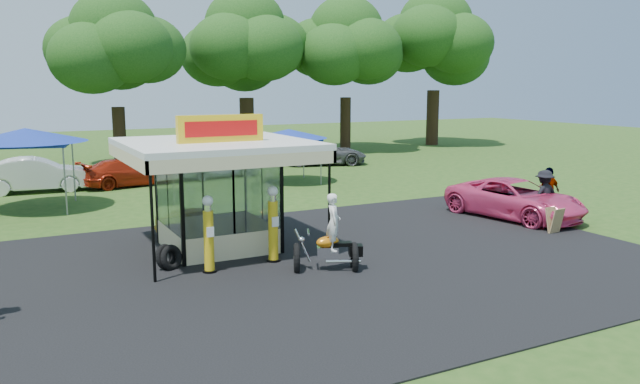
% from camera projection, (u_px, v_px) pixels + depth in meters
% --- Properties ---
extents(ground, '(120.00, 120.00, 0.00)m').
position_uv_depth(ground, '(356.00, 284.00, 15.99)').
color(ground, '#264A17').
rests_on(ground, ground).
extents(asphalt_apron, '(20.00, 14.00, 0.04)m').
position_uv_depth(asphalt_apron, '(320.00, 264.00, 17.73)').
color(asphalt_apron, black).
rests_on(asphalt_apron, ground).
extents(gas_station_kiosk, '(5.40, 5.40, 4.18)m').
position_uv_depth(gas_station_kiosk, '(217.00, 192.00, 19.14)').
color(gas_station_kiosk, white).
rests_on(gas_station_kiosk, ground).
extents(gas_pump_left, '(0.40, 0.40, 2.15)m').
position_uv_depth(gas_pump_left, '(209.00, 236.00, 16.75)').
color(gas_pump_left, black).
rests_on(gas_pump_left, ground).
extents(gas_pump_right, '(0.42, 0.42, 2.23)m').
position_uv_depth(gas_pump_right, '(273.00, 226.00, 17.78)').
color(gas_pump_right, black).
rests_on(gas_pump_right, ground).
extents(motorcycle, '(1.97, 1.53, 2.25)m').
position_uv_depth(motorcycle, '(331.00, 240.00, 16.98)').
color(motorcycle, black).
rests_on(motorcycle, ground).
extents(spare_tires, '(0.92, 0.82, 0.74)m').
position_uv_depth(spare_tires, '(168.00, 257.00, 17.17)').
color(spare_tires, black).
rests_on(spare_tires, ground).
extents(a_frame_sign, '(0.51, 0.47, 0.90)m').
position_uv_depth(a_frame_sign, '(554.00, 221.00, 21.32)').
color(a_frame_sign, '#593819').
rests_on(a_frame_sign, ground).
extents(kiosk_car, '(2.82, 1.13, 0.96)m').
position_uv_depth(kiosk_car, '(198.00, 220.00, 21.29)').
color(kiosk_car, gold).
rests_on(kiosk_car, ground).
extents(pink_sedan, '(3.36, 5.73, 1.50)m').
position_uv_depth(pink_sedan, '(515.00, 199.00, 23.76)').
color(pink_sedan, '#E33D76').
rests_on(pink_sedan, ground).
extents(spectator_east_a, '(1.24, 0.74, 1.89)m').
position_uv_depth(spectator_east_a, '(544.00, 195.00, 23.53)').
color(spectator_east_a, black).
rests_on(spectator_east_a, ground).
extents(spectator_east_b, '(1.16, 0.55, 1.92)m').
position_uv_depth(spectator_east_b, '(549.00, 192.00, 24.04)').
color(spectator_east_b, gray).
rests_on(spectator_east_b, ground).
extents(bg_car_a, '(5.12, 2.11, 1.65)m').
position_uv_depth(bg_car_a, '(37.00, 175.00, 29.61)').
color(bg_car_a, white).
rests_on(bg_car_a, ground).
extents(bg_car_b, '(5.03, 2.80, 1.38)m').
position_uv_depth(bg_car_b, '(128.00, 172.00, 31.31)').
color(bg_car_b, '#A2210C').
rests_on(bg_car_b, ground).
extents(bg_car_c, '(4.70, 2.40, 1.53)m').
position_uv_depth(bg_car_c, '(216.00, 164.00, 34.21)').
color(bg_car_c, silver).
rests_on(bg_car_c, ground).
extents(bg_car_d, '(5.71, 3.93, 1.45)m').
position_uv_depth(bg_car_d, '(325.00, 153.00, 39.69)').
color(bg_car_d, '#4C4C4E').
rests_on(bg_car_d, ground).
extents(tent_west, '(4.77, 4.77, 3.33)m').
position_uv_depth(tent_west, '(25.00, 136.00, 25.02)').
color(tent_west, gray).
rests_on(tent_west, ground).
extents(tent_east, '(3.99, 3.99, 2.79)m').
position_uv_depth(tent_east, '(289.00, 134.00, 32.09)').
color(tent_east, gray).
rests_on(tent_east, ground).
extents(oak_far_c, '(8.84, 8.84, 10.42)m').
position_uv_depth(oak_far_c, '(115.00, 58.00, 37.86)').
color(oak_far_c, black).
rests_on(oak_far_c, ground).
extents(oak_far_d, '(9.58, 9.58, 11.41)m').
position_uv_depth(oak_far_d, '(246.00, 53.00, 44.02)').
color(oak_far_d, black).
rests_on(oak_far_d, ground).
extents(oak_far_e, '(9.52, 9.52, 11.33)m').
position_uv_depth(oak_far_e, '(346.00, 55.00, 47.04)').
color(oak_far_e, black).
rests_on(oak_far_e, ground).
extents(oak_far_f, '(10.33, 10.33, 12.44)m').
position_uv_depth(oak_far_f, '(435.00, 48.00, 51.58)').
color(oak_far_f, black).
rests_on(oak_far_f, ground).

